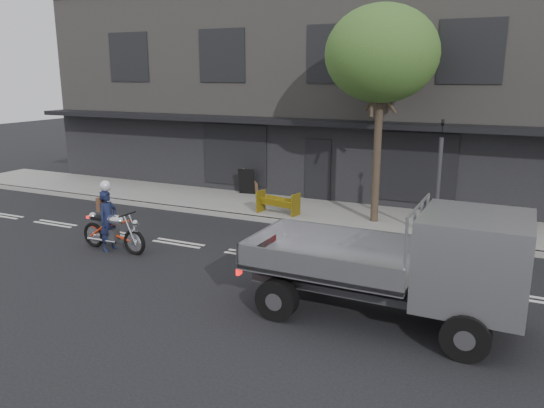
% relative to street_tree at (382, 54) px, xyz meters
% --- Properties ---
extents(ground, '(80.00, 80.00, 0.00)m').
position_rel_street_tree_xyz_m(ground, '(-2.20, -4.20, -5.28)').
color(ground, black).
rests_on(ground, ground).
extents(sidewalk, '(32.00, 3.20, 0.15)m').
position_rel_street_tree_xyz_m(sidewalk, '(-2.20, 0.50, -5.20)').
color(sidewalk, gray).
rests_on(sidewalk, ground).
extents(kerb, '(32.00, 0.20, 0.15)m').
position_rel_street_tree_xyz_m(kerb, '(-2.20, -1.10, -5.20)').
color(kerb, gray).
rests_on(kerb, ground).
extents(building_main, '(26.00, 10.00, 8.00)m').
position_rel_street_tree_xyz_m(building_main, '(-2.20, 7.10, -1.28)').
color(building_main, slate).
rests_on(building_main, ground).
extents(street_tree, '(3.40, 3.40, 6.74)m').
position_rel_street_tree_xyz_m(street_tree, '(0.00, 0.00, 0.00)').
color(street_tree, '#382B21').
rests_on(street_tree, ground).
extents(traffic_light_pole, '(0.12, 0.12, 3.50)m').
position_rel_street_tree_xyz_m(traffic_light_pole, '(2.00, -0.85, -3.63)').
color(traffic_light_pole, '#2D2D30').
rests_on(traffic_light_pole, ground).
extents(motorcycle, '(2.19, 0.64, 1.13)m').
position_rel_street_tree_xyz_m(motorcycle, '(-5.82, -5.47, -4.70)').
color(motorcycle, black).
rests_on(motorcycle, ground).
extents(rider, '(0.42, 0.62, 1.66)m').
position_rel_street_tree_xyz_m(rider, '(-5.97, -5.47, -4.45)').
color(rider, '#141937').
rests_on(rider, ground).
extents(flatbed_ute, '(5.23, 2.23, 2.41)m').
position_rel_street_tree_xyz_m(flatbed_ute, '(2.95, -6.50, -3.90)').
color(flatbed_ute, black).
rests_on(flatbed_ute, ground).
extents(construction_barrier, '(1.47, 0.86, 0.77)m').
position_rel_street_tree_xyz_m(construction_barrier, '(-3.15, -0.69, -4.74)').
color(construction_barrier, '#DFB30B').
rests_on(construction_barrier, sidewalk).
extents(sandwich_board, '(0.70, 0.52, 1.01)m').
position_rel_street_tree_xyz_m(sandwich_board, '(-5.50, 1.71, -4.62)').
color(sandwich_board, black).
rests_on(sandwich_board, sidewalk).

